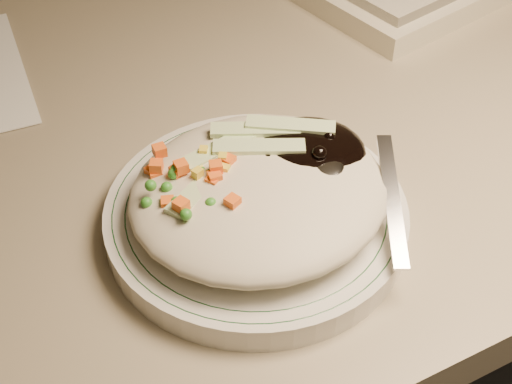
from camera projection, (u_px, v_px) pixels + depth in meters
name	position (u px, v px, depth m)	size (l,w,h in m)	color
desk	(265.00, 215.00, 0.84)	(1.40, 0.70, 0.74)	gray
plate	(256.00, 217.00, 0.54)	(0.23, 0.23, 0.02)	silver
plate_rim	(256.00, 207.00, 0.53)	(0.22, 0.22, 0.00)	#144723
meal	(262.00, 185.00, 0.52)	(0.21, 0.19, 0.05)	beige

